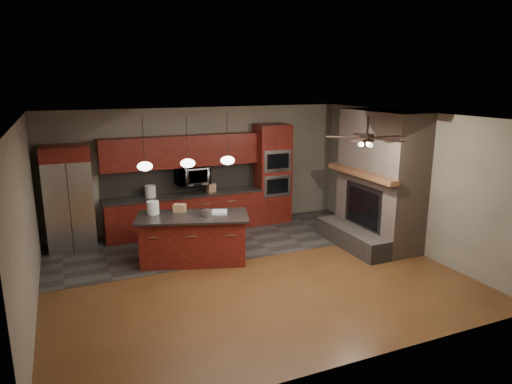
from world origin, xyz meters
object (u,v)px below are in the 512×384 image
refrigerator (69,198)px  white_bucket (153,208)px  paint_can (207,213)px  paint_tray (216,212)px  counter_bucket (150,191)px  kitchen_island (193,238)px  oven_tower (272,174)px  counter_box (211,188)px  microwave (192,175)px  cardboard_box (180,208)px

refrigerator → white_bucket: 1.95m
paint_can → paint_tray: bearing=32.4°
paint_can → counter_bucket: counter_bucket is taller
white_bucket → counter_bucket: 1.40m
kitchen_island → white_bucket: bearing=166.5°
oven_tower → kitchen_island: (-2.49, -1.77, -0.73)m
refrigerator → counter_box: (3.03, 0.03, -0.07)m
paint_tray → counter_box: (0.48, 1.76, 0.06)m
microwave → refrigerator: refrigerator is taller
kitchen_island → microwave: bearing=91.9°
oven_tower → paint_can: oven_tower is taller
white_bucket → kitchen_island: bearing=-31.0°
white_bucket → paint_tray: size_ratio=0.58×
refrigerator → counter_box: refrigerator is taller
refrigerator → white_bucket: refrigerator is taller
oven_tower → counter_box: oven_tower is taller
paint_can → microwave: bearing=82.1°
refrigerator → kitchen_island: 2.77m
kitchen_island → cardboard_box: (-0.15, 0.36, 0.53)m
refrigerator → white_bucket: bearing=-42.0°
refrigerator → paint_can: size_ratio=11.21×
microwave → oven_tower: bearing=-1.7°
paint_can → counter_bucket: size_ratio=0.72×
white_bucket → counter_box: size_ratio=1.24×
microwave → cardboard_box: 1.64m
refrigerator → paint_can: bearing=-38.6°
oven_tower → kitchen_island: oven_tower is taller
oven_tower → counter_box: 1.57m
paint_can → refrigerator: bearing=141.4°
cardboard_box → counter_box: bearing=81.9°
oven_tower → counter_bucket: 2.94m
refrigerator → microwave: bearing=2.9°
paint_can → paint_tray: paint_can is taller
paint_can → white_bucket: bearing=147.8°
paint_tray → counter_box: counter_box is taller
white_bucket → paint_can: bearing=-32.2°
counter_box → microwave: bearing=156.0°
oven_tower → refrigerator: bearing=-179.1°
paint_tray → counter_bucket: size_ratio=1.60×
counter_bucket → cardboard_box: bearing=-78.4°
paint_tray → cardboard_box: size_ratio=1.85×
paint_can → counter_box: bearing=70.0°
oven_tower → refrigerator: oven_tower is taller
counter_bucket → counter_box: size_ratio=1.34×
oven_tower → white_bucket: bearing=-156.3°
kitchen_island → white_bucket: size_ratio=9.21×
refrigerator → counter_bucket: (1.66, 0.08, -0.04)m
microwave → white_bucket: (-1.17, -1.43, -0.26)m
kitchen_island → counter_box: counter_box is taller
refrigerator → cardboard_box: size_ratio=9.35×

